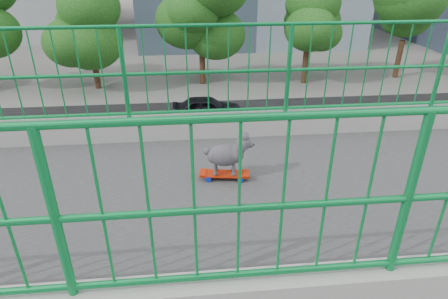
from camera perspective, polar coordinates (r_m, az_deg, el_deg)
name	(u,v)px	position (r m, az deg, el deg)	size (l,w,h in m)	color
road	(133,169)	(18.74, -13.41, -2.78)	(18.00, 90.00, 0.02)	black
street_trees	(161,22)	(29.55, -9.41, 18.24)	(5.30, 60.40, 7.26)	black
skateboard	(225,174)	(4.04, 0.08, -3.74)	(0.22, 0.54, 0.07)	red
poodle	(227,154)	(3.92, 0.49, -0.60)	(0.26, 0.52, 0.43)	#2F2D33
car_1	(172,199)	(14.94, -7.74, -7.27)	(1.58, 4.52, 1.49)	#A4A4A9
car_3	(218,128)	(20.57, -0.84, 3.25)	(2.22, 5.47, 1.59)	red
car_4	(207,108)	(23.52, -2.53, 6.19)	(1.71, 4.26, 1.45)	black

